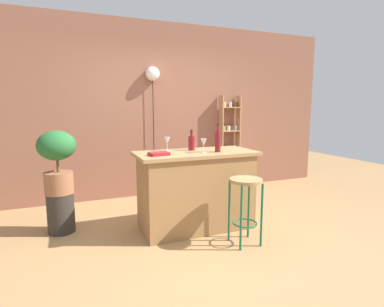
# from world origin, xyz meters

# --- Properties ---
(ground) EXTENTS (12.00, 12.00, 0.00)m
(ground) POSITION_xyz_m (0.00, 0.00, 0.00)
(ground) COLOR #A37A4C
(back_wall) EXTENTS (6.40, 0.10, 2.80)m
(back_wall) POSITION_xyz_m (0.00, 1.95, 1.40)
(back_wall) COLOR #8C5642
(back_wall) RESTS_ON ground
(kitchen_counter) EXTENTS (1.42, 0.66, 0.94)m
(kitchen_counter) POSITION_xyz_m (0.00, 0.30, 0.47)
(kitchen_counter) COLOR #9E7042
(kitchen_counter) RESTS_ON ground
(bar_stool) EXTENTS (0.34, 0.34, 0.72)m
(bar_stool) POSITION_xyz_m (0.31, -0.31, 0.53)
(bar_stool) COLOR #196642
(bar_stool) RESTS_ON ground
(spice_shelf) EXTENTS (0.37, 0.15, 1.65)m
(spice_shelf) POSITION_xyz_m (1.29, 1.81, 0.81)
(spice_shelf) COLOR tan
(spice_shelf) RESTS_ON ground
(plant_stool) EXTENTS (0.31, 0.31, 0.47)m
(plant_stool) POSITION_xyz_m (-1.52, 0.77, 0.23)
(plant_stool) COLOR #2D2823
(plant_stool) RESTS_ON ground
(potted_plant) EXTENTS (0.42, 0.38, 0.73)m
(potted_plant) POSITION_xyz_m (-1.52, 0.77, 0.89)
(potted_plant) COLOR #935B3D
(potted_plant) RESTS_ON plant_stool
(bottle_vinegar) EXTENTS (0.08, 0.08, 0.25)m
(bottle_vinegar) POSITION_xyz_m (0.00, 0.44, 1.03)
(bottle_vinegar) COLOR maroon
(bottle_vinegar) RESTS_ON kitchen_counter
(bottle_olive_oil) EXTENTS (0.07, 0.07, 0.34)m
(bottle_olive_oil) POSITION_xyz_m (0.23, 0.18, 1.06)
(bottle_olive_oil) COLOR maroon
(bottle_olive_oil) RESTS_ON kitchen_counter
(wine_glass_left) EXTENTS (0.07, 0.07, 0.16)m
(wine_glass_left) POSITION_xyz_m (-0.29, 0.51, 1.05)
(wine_glass_left) COLOR silver
(wine_glass_left) RESTS_ON kitchen_counter
(wine_glass_center) EXTENTS (0.07, 0.07, 0.16)m
(wine_glass_center) POSITION_xyz_m (0.05, 0.19, 1.05)
(wine_glass_center) COLOR silver
(wine_glass_center) RESTS_ON kitchen_counter
(cookbook) EXTENTS (0.23, 0.18, 0.03)m
(cookbook) POSITION_xyz_m (-0.48, 0.20, 0.95)
(cookbook) COLOR maroon
(cookbook) RESTS_ON kitchen_counter
(pendant_globe_light) EXTENTS (0.22, 0.22, 2.09)m
(pendant_globe_light) POSITION_xyz_m (-0.10, 1.84, 1.95)
(pendant_globe_light) COLOR black
(pendant_globe_light) RESTS_ON ground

